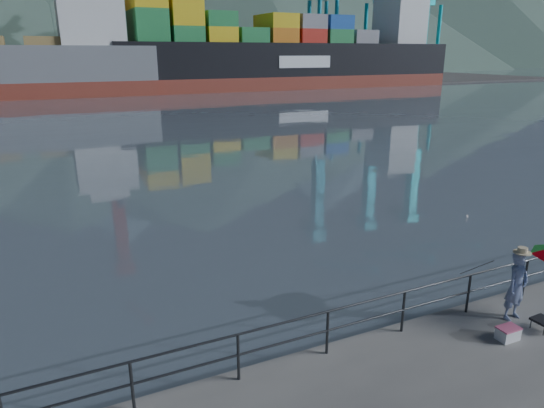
{
  "coord_description": "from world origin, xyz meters",
  "views": [
    {
      "loc": [
        -5.84,
        -5.81,
        6.11
      ],
      "look_at": [
        -0.25,
        6.0,
        2.0
      ],
      "focal_mm": 32.0,
      "sensor_mm": 36.0,
      "label": 1
    }
  ],
  "objects": [
    {
      "name": "fishing_rod",
      "position": [
        3.61,
        2.1,
        0.0
      ],
      "size": [
        0.58,
        1.44,
        1.08
      ],
      "primitive_type": "cylinder",
      "rotation": [
        0.96,
        0.0,
        -0.37
      ],
      "color": "black",
      "rests_on": "ground"
    },
    {
      "name": "guardrail",
      "position": [
        0.0,
        1.7,
        0.52
      ],
      "size": [
        22.0,
        0.06,
        1.03
      ],
      "color": "#2D3033",
      "rests_on": "ground"
    },
    {
      "name": "container_stacks",
      "position": [
        32.37,
        93.95,
        3.05
      ],
      "size": [
        58.0,
        8.4,
        7.8
      ],
      "color": "orange",
      "rests_on": "ground"
    },
    {
      "name": "container_ship",
      "position": [
        38.28,
        75.82,
        5.8
      ],
      "size": [
        63.65,
        10.61,
        18.1
      ],
      "color": "maroon",
      "rests_on": "ground"
    },
    {
      "name": "fisherman",
      "position": [
        3.78,
        1.03,
        0.84
      ],
      "size": [
        0.64,
        0.44,
        1.68
      ],
      "primitive_type": "imported",
      "rotation": [
        0.0,
        0.0,
        0.07
      ],
      "color": "#2A4489",
      "rests_on": "ground"
    },
    {
      "name": "far_dock",
      "position": [
        10.0,
        93.0,
        0.0
      ],
      "size": [
        200.0,
        40.0,
        0.4
      ],
      "primitive_type": "cube",
      "color": "#514F4C",
      "rests_on": "ground"
    },
    {
      "name": "folding_stool",
      "position": [
        3.94,
        0.35,
        0.15
      ],
      "size": [
        0.44,
        0.44,
        0.28
      ],
      "color": "black",
      "rests_on": "ground"
    },
    {
      "name": "harbor_water",
      "position": [
        0.0,
        130.0,
        0.0
      ],
      "size": [
        500.0,
        280.0,
        0.0
      ],
      "primitive_type": "cube",
      "color": "#4E5D6A",
      "rests_on": "ground"
    },
    {
      "name": "cooler_bag",
      "position": [
        2.91,
        0.43,
        0.14
      ],
      "size": [
        0.48,
        0.32,
        0.27
      ],
      "primitive_type": "cube",
      "rotation": [
        0.0,
        0.0,
        -0.02
      ],
      "color": "white",
      "rests_on": "ground"
    }
  ]
}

